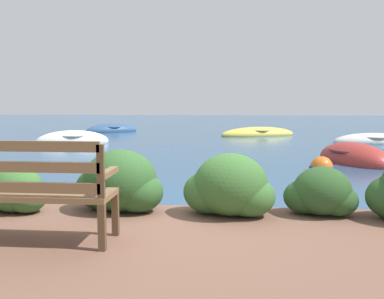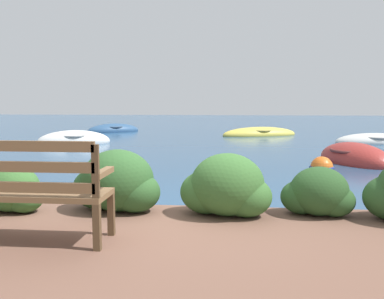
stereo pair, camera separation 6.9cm
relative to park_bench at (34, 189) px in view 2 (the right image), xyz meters
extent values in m
plane|color=navy|center=(0.90, 1.46, -0.70)|extent=(80.00, 80.00, 0.00)
cube|color=brown|center=(0.62, 0.26, -0.28)|extent=(0.06, 0.06, 0.40)
cube|color=brown|center=(0.62, -0.16, -0.28)|extent=(0.06, 0.06, 0.40)
cube|color=brown|center=(0.00, 0.05, -0.06)|extent=(1.30, 0.48, 0.05)
cube|color=brown|center=(0.00, -0.16, 0.05)|extent=(1.23, 0.04, 0.09)
cube|color=brown|center=(0.00, -0.16, 0.22)|extent=(1.23, 0.04, 0.09)
cube|color=brown|center=(0.00, -0.16, 0.40)|extent=(1.23, 0.04, 0.09)
cube|color=brown|center=(0.62, -0.16, 0.19)|extent=(0.06, 0.04, 0.45)
cube|color=brown|center=(0.62, 0.05, 0.15)|extent=(0.07, 0.43, 0.05)
ellipsoid|color=#38662D|center=(-0.75, 1.00, -0.21)|extent=(0.63, 0.57, 0.54)
ellipsoid|color=#38662D|center=(-0.92, 1.04, -0.29)|extent=(0.47, 0.43, 0.38)
ellipsoid|color=#38662D|center=(-0.59, 0.97, -0.31)|extent=(0.44, 0.40, 0.35)
ellipsoid|color=#2D5628|center=(0.44, 1.15, -0.13)|extent=(0.83, 0.75, 0.71)
ellipsoid|color=#2D5628|center=(0.21, 1.21, -0.23)|extent=(0.62, 0.56, 0.50)
ellipsoid|color=#2D5628|center=(0.65, 1.11, -0.25)|extent=(0.58, 0.52, 0.46)
ellipsoid|color=#38662D|center=(1.69, 1.07, -0.14)|extent=(0.81, 0.73, 0.69)
ellipsoid|color=#38662D|center=(1.47, 1.13, -0.24)|extent=(0.61, 0.55, 0.49)
ellipsoid|color=#38662D|center=(1.89, 1.03, -0.26)|extent=(0.57, 0.51, 0.45)
ellipsoid|color=#284C23|center=(2.70, 1.17, -0.21)|extent=(0.64, 0.57, 0.54)
ellipsoid|color=#284C23|center=(2.52, 1.22, -0.29)|extent=(0.48, 0.43, 0.38)
ellipsoid|color=#284C23|center=(2.86, 1.14, -0.31)|extent=(0.45, 0.40, 0.35)
ellipsoid|color=#9E2D28|center=(4.65, 6.95, -0.64)|extent=(1.89, 2.52, 0.85)
torus|color=brown|center=(4.65, 6.95, -0.41)|extent=(1.48, 1.48, 0.07)
cube|color=#846647|center=(4.53, 7.26, -0.44)|extent=(0.88, 0.45, 0.04)
cube|color=#846647|center=(4.76, 6.69, -0.44)|extent=(0.88, 0.45, 0.04)
ellipsoid|color=silver|center=(-3.77, 10.78, -0.64)|extent=(2.69, 1.96, 0.81)
torus|color=gray|center=(-3.77, 10.78, -0.42)|extent=(1.42, 1.42, 0.07)
cube|color=#846647|center=(-3.43, 10.93, -0.45)|extent=(0.45, 0.83, 0.04)
cube|color=#846647|center=(-4.06, 10.66, -0.45)|extent=(0.45, 0.83, 0.04)
ellipsoid|color=silver|center=(6.70, 11.92, -0.66)|extent=(2.82, 1.38, 0.62)
torus|color=gray|center=(6.70, 11.92, -0.48)|extent=(1.28, 1.28, 0.07)
cube|color=#846647|center=(6.29, 11.89, -0.51)|extent=(0.19, 0.95, 0.04)
ellipsoid|color=#DBC64C|center=(2.87, 14.91, -0.65)|extent=(3.52, 2.28, 0.65)
torus|color=olive|center=(2.87, 14.91, -0.47)|extent=(1.46, 1.46, 0.07)
cube|color=#846647|center=(3.33, 15.10, -0.50)|extent=(0.44, 0.87, 0.04)
cube|color=#846647|center=(2.48, 14.75, -0.50)|extent=(0.44, 0.87, 0.04)
ellipsoid|color=#2D517A|center=(-3.98, 16.44, -0.65)|extent=(2.63, 2.30, 0.71)
torus|color=#2D4157|center=(-3.98, 16.44, -0.45)|extent=(1.43, 1.43, 0.07)
cube|color=#846647|center=(-3.67, 16.66, -0.48)|extent=(0.57, 0.72, 0.04)
cube|color=#846647|center=(-4.23, 16.25, -0.48)|extent=(0.57, 0.72, 0.04)
sphere|color=orange|center=(3.61, 5.56, -0.62)|extent=(0.47, 0.47, 0.47)
torus|color=navy|center=(3.61, 5.56, -0.62)|extent=(0.52, 0.52, 0.06)
camera|label=1|loc=(1.68, -3.56, 0.77)|focal=40.00mm
camera|label=2|loc=(1.75, -3.55, 0.77)|focal=40.00mm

